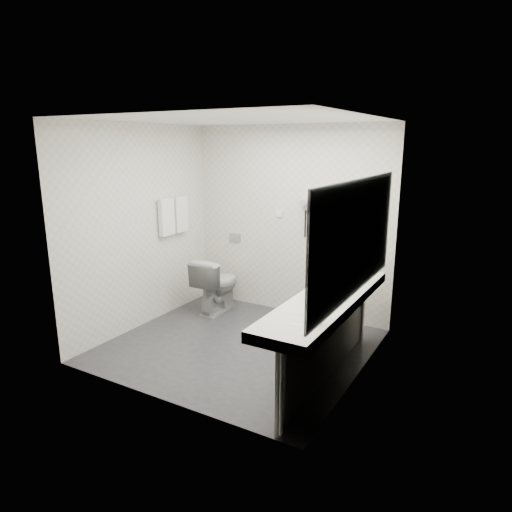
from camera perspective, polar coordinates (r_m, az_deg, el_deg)
The scene contains 32 objects.
floor at distance 5.32m, azimuth -2.25°, elevation -11.19°, with size 2.80×2.80×0.00m, color #2E2E33.
ceiling at distance 4.82m, azimuth -2.55°, elevation 16.81°, with size 2.80×2.80×0.00m, color white.
wall_back at distance 6.04m, azimuth 4.21°, elevation 4.32°, with size 2.80×2.80×0.00m, color silver.
wall_front at distance 3.91m, azimuth -12.58°, elevation -1.38°, with size 2.80×2.80×0.00m, color silver.
wall_left at distance 5.77m, azimuth -14.25°, elevation 3.48°, with size 2.60×2.60×0.00m, color silver.
wall_right at distance 4.35m, azimuth 13.41°, elevation 0.14°, with size 2.60×2.60×0.00m, color silver.
vanity_counter at distance 4.38m, azimuth 8.86°, elevation -5.69°, with size 0.55×2.20×0.10m, color white.
vanity_panel at distance 4.53m, azimuth 8.95°, elevation -10.80°, with size 0.03×2.15×0.75m, color gray.
vanity_post_near at distance 3.68m, azimuth 3.28°, elevation -16.97°, with size 0.06×0.06×0.75m, color silver.
vanity_post_far at distance 5.44m, azimuth 13.23°, elevation -6.69°, with size 0.06×0.06×0.75m, color silver.
mirror at distance 4.13m, azimuth 12.56°, elevation 2.28°, with size 0.02×2.20×1.05m, color #B2BCC6.
basin_near at distance 3.81m, azimuth 5.29°, elevation -8.12°, with size 0.40×0.31×0.05m, color white.
basin_far at distance 4.95m, azimuth 11.60°, elevation -3.05°, with size 0.40×0.31×0.05m, color white.
faucet_near at distance 3.70m, azimuth 8.09°, elevation -7.36°, with size 0.04×0.04×0.15m, color silver.
faucet_far at distance 4.88m, azimuth 13.82°, elevation -2.35°, with size 0.04×0.04×0.15m, color silver.
soap_bottle_a at distance 4.30m, azimuth 10.77°, elevation -4.79°, with size 0.04×0.04×0.09m, color white.
soap_bottle_b at distance 4.44m, azimuth 10.85°, elevation -4.12°, with size 0.08×0.08×0.10m, color white.
soap_bottle_c at distance 4.31m, azimuth 10.00°, elevation -4.48°, with size 0.05×0.05×0.12m, color white.
glass_left at distance 4.54m, azimuth 12.01°, elevation -3.79°, with size 0.05×0.05×0.10m, color silver.
glass_right at distance 4.61m, azimuth 11.96°, elevation -3.52°, with size 0.05×0.05×0.10m, color silver.
toilet at distance 6.24m, azimuth -4.96°, elevation -3.57°, with size 0.43×0.75×0.76m, color white.
flush_plate at distance 6.49m, azimuth -2.67°, elevation 2.33°, with size 0.18×0.02×0.12m, color #B2B5BA.
pedal_bin at distance 5.77m, azimuth 5.47°, elevation -7.56°, with size 0.21×0.21×0.29m, color #B2B5BA.
bin_lid at distance 5.71m, azimuth 5.51°, elevation -6.12°, with size 0.21×0.21×0.01m, color #B2B5BA.
towel_rail at distance 6.10m, azimuth -10.49°, elevation 7.08°, with size 0.02×0.02×0.62m, color silver.
towel_near at distance 6.02m, azimuth -11.18°, elevation 4.83°, with size 0.07×0.24×0.48m, color white.
towel_far at distance 6.23m, azimuth -9.50°, elevation 5.22°, with size 0.07×0.24×0.48m, color white.
dryer_cradle at distance 5.87m, azimuth 6.34°, elevation 6.46°, with size 0.10×0.04×0.14m, color #9A999F.
dryer_barrel at distance 5.80m, azimuth 6.07°, elevation 6.68°, with size 0.08×0.08×0.14m, color #9A999F.
dryer_cord at distance 5.89m, azimuth 6.22°, elevation 4.04°, with size 0.02×0.02×0.35m, color black.
switch_plate_a at distance 6.08m, azimuth 2.90°, elevation 5.36°, with size 0.09×0.02×0.09m, color white.
switch_plate_b at distance 5.80m, azimuth 9.10°, elevation 4.78°, with size 0.09×0.02×0.09m, color white.
Camera 1 is at (2.57, -4.07, 2.27)m, focal length 31.81 mm.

